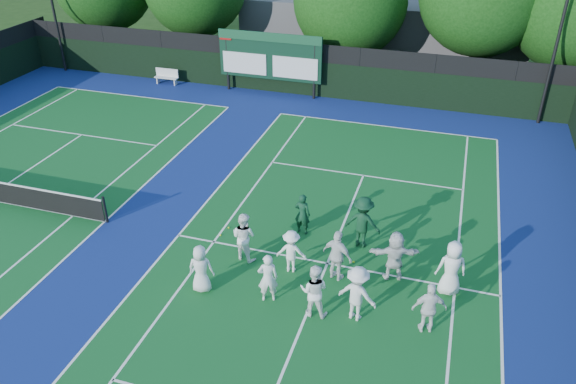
% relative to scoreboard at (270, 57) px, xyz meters
% --- Properties ---
extents(ground, '(120.00, 120.00, 0.00)m').
position_rel_scoreboard_xyz_m(ground, '(7.01, -15.59, -2.19)').
color(ground, '#1A350E').
rests_on(ground, ground).
extents(court_apron, '(34.00, 32.00, 0.01)m').
position_rel_scoreboard_xyz_m(court_apron, '(1.01, -14.59, -2.19)').
color(court_apron, navy).
rests_on(court_apron, ground).
extents(near_court, '(11.05, 23.85, 0.01)m').
position_rel_scoreboard_xyz_m(near_court, '(7.01, -14.59, -2.18)').
color(near_court, '#115621').
rests_on(near_court, ground).
extents(back_fence, '(34.00, 0.08, 3.00)m').
position_rel_scoreboard_xyz_m(back_fence, '(1.01, 0.41, -0.83)').
color(back_fence, black).
rests_on(back_fence, ground).
extents(scoreboard, '(6.00, 0.21, 3.55)m').
position_rel_scoreboard_xyz_m(scoreboard, '(0.00, 0.00, 0.00)').
color(scoreboard, black).
rests_on(scoreboard, ground).
extents(clubhouse, '(18.00, 6.00, 4.00)m').
position_rel_scoreboard_xyz_m(clubhouse, '(5.01, 8.41, -0.19)').
color(clubhouse, '#505055').
rests_on(clubhouse, ground).
extents(bench, '(1.46, 0.40, 0.92)m').
position_rel_scoreboard_xyz_m(bench, '(-6.50, -0.22, -1.69)').
color(bench, silver).
rests_on(bench, ground).
extents(tree_c, '(6.63, 6.63, 8.00)m').
position_rel_scoreboard_xyz_m(tree_c, '(3.79, 3.99, 2.33)').
color(tree_c, black).
rests_on(tree_c, ground).
extents(tennis_ball_0, '(0.07, 0.07, 0.07)m').
position_rel_scoreboard_xyz_m(tennis_ball_0, '(2.97, -14.16, -2.16)').
color(tennis_ball_0, '#C2E61B').
rests_on(tennis_ball_0, ground).
extents(tennis_ball_1, '(0.07, 0.07, 0.07)m').
position_rel_scoreboard_xyz_m(tennis_ball_1, '(8.99, -13.52, -2.16)').
color(tennis_ball_1, '#C2E61B').
rests_on(tennis_ball_1, ground).
extents(tennis_ball_3, '(0.07, 0.07, 0.07)m').
position_rel_scoreboard_xyz_m(tennis_ball_3, '(3.07, -13.63, -2.16)').
color(tennis_ball_3, '#C2E61B').
rests_on(tennis_ball_3, ground).
extents(tennis_ball_5, '(0.07, 0.07, 0.07)m').
position_rel_scoreboard_xyz_m(tennis_ball_5, '(7.84, -14.28, -2.16)').
color(tennis_ball_5, '#C2E61B').
rests_on(tennis_ball_5, ground).
extents(player_front_0, '(0.87, 0.65, 1.62)m').
position_rel_scoreboard_xyz_m(player_front_0, '(3.61, -17.02, -1.38)').
color(player_front_0, white).
rests_on(player_front_0, ground).
extents(player_front_1, '(0.71, 0.59, 1.67)m').
position_rel_scoreboard_xyz_m(player_front_1, '(5.72, -16.85, -1.36)').
color(player_front_1, white).
rests_on(player_front_1, ground).
extents(player_front_2, '(0.88, 0.70, 1.73)m').
position_rel_scoreboard_xyz_m(player_front_2, '(7.19, -17.03, -1.32)').
color(player_front_2, white).
rests_on(player_front_2, ground).
extents(player_front_3, '(1.28, 0.90, 1.79)m').
position_rel_scoreboard_xyz_m(player_front_3, '(8.41, -16.83, -1.30)').
color(player_front_3, silver).
rests_on(player_front_3, ground).
extents(player_front_4, '(1.05, 0.67, 1.66)m').
position_rel_scoreboard_xyz_m(player_front_4, '(10.43, -16.76, -1.36)').
color(player_front_4, white).
rests_on(player_front_4, ground).
extents(player_back_0, '(0.98, 0.85, 1.74)m').
position_rel_scoreboard_xyz_m(player_back_0, '(4.27, -15.10, -1.32)').
color(player_back_0, white).
rests_on(player_back_0, ground).
extents(player_back_1, '(1.04, 0.67, 1.51)m').
position_rel_scoreboard_xyz_m(player_back_1, '(5.96, -15.27, -1.44)').
color(player_back_1, white).
rests_on(player_back_1, ground).
extents(player_back_2, '(1.14, 0.79, 1.79)m').
position_rel_scoreboard_xyz_m(player_back_2, '(7.47, -15.24, -1.30)').
color(player_back_2, white).
rests_on(player_back_2, ground).
extents(player_back_3, '(1.68, 0.93, 1.72)m').
position_rel_scoreboard_xyz_m(player_back_3, '(9.18, -14.66, -1.33)').
color(player_back_3, silver).
rests_on(player_back_3, ground).
extents(player_back_4, '(1.02, 0.78, 1.85)m').
position_rel_scoreboard_xyz_m(player_back_4, '(10.91, -14.86, -1.27)').
color(player_back_4, white).
rests_on(player_back_4, ground).
extents(coach_left, '(0.61, 0.43, 1.59)m').
position_rel_scoreboard_xyz_m(coach_left, '(5.70, -13.08, -1.40)').
color(coach_left, '#0F3721').
rests_on(coach_left, ground).
extents(coach_right, '(1.31, 0.85, 1.91)m').
position_rel_scoreboard_xyz_m(coach_right, '(7.88, -13.22, -1.23)').
color(coach_right, '#0E341D').
rests_on(coach_right, ground).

